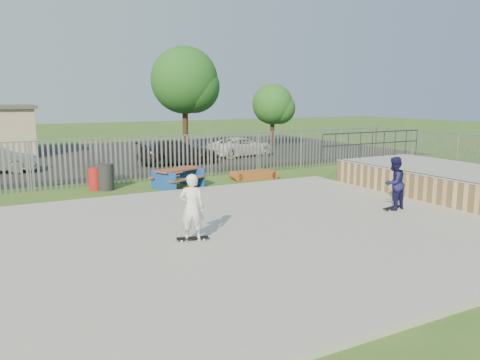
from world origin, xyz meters
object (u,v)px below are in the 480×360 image
skater_navy (394,183)px  car_white (241,147)px  funbox (254,175)px  trash_bin_red (95,179)px  trash_bin_grey (106,177)px  skater_white (192,207)px  picnic_table (178,178)px  tree_mid (184,80)px  car_dark (178,152)px  tree_right (273,104)px

skater_navy → car_white: bearing=-111.2°
funbox → trash_bin_red: trash_bin_red is taller
trash_bin_grey → skater_white: 8.36m
picnic_table → funbox: size_ratio=1.26×
tree_mid → skater_navy: bearing=-93.0°
car_dark → car_white: car_dark is taller
picnic_table → car_dark: size_ratio=0.52×
car_white → funbox: bearing=145.9°
funbox → tree_mid: tree_mid is taller
car_dark → tree_mid: tree_mid is taller
picnic_table → car_white: bearing=26.0°
trash_bin_red → skater_white: (0.68, -8.56, 0.55)m
car_dark → tree_mid: 8.52m
tree_right → car_white: bearing=-139.1°
trash_bin_grey → skater_navy: skater_navy is taller
funbox → tree_right: size_ratio=0.40×
skater_white → skater_navy: bearing=-154.0°
trash_bin_red → skater_white: bearing=-85.5°
picnic_table → skater_white: size_ratio=1.38×
picnic_table → tree_right: (12.24, 12.28, 2.75)m
trash_bin_grey → car_dark: 7.58m
skater_navy → tree_right: bearing=-122.6°
picnic_table → car_white: car_white is taller
trash_bin_red → tree_mid: size_ratio=0.12×
picnic_table → trash_bin_grey: (-2.73, 0.94, 0.12)m
picnic_table → tree_mid: tree_mid is taller
funbox → tree_mid: 13.74m
car_dark → skater_navy: skater_navy is taller
tree_mid → trash_bin_red: bearing=-125.7°
skater_navy → picnic_table: bearing=-69.7°
trash_bin_grey → picnic_table: bearing=-19.1°
car_dark → skater_white: (-4.88, -13.87, 0.32)m
trash_bin_grey → skater_white: (0.30, -8.34, 0.47)m
trash_bin_red → skater_white: size_ratio=0.52×
tree_right → tree_mid: bearing=172.0°
trash_bin_red → tree_right: size_ratio=0.19×
picnic_table → trash_bin_red: bearing=137.8°
picnic_table → tree_mid: (5.57, 13.22, 4.44)m
skater_navy → tree_mid: bearing=-104.0°
car_white → picnic_table: bearing=127.8°
picnic_table → trash_bin_red: trash_bin_red is taller
car_white → tree_mid: 6.96m
funbox → tree_mid: size_ratio=0.26×
tree_right → car_dark: bearing=-149.3°
trash_bin_red → car_dark: (5.55, 5.31, 0.23)m
car_white → car_dark: bearing=97.3°
trash_bin_grey → tree_mid: size_ratio=0.15×
picnic_table → trash_bin_grey: bearing=139.2°
car_white → trash_bin_grey: bearing=115.3°
picnic_table → trash_bin_grey: trash_bin_grey is taller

